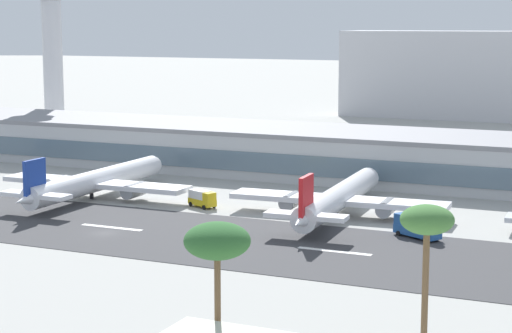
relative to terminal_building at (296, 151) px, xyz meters
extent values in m
plane|color=#9E9E99|center=(-5.72, -71.40, -5.38)|extent=(1400.00, 1400.00, 0.00)
cube|color=#38383A|center=(-5.72, -67.21, -5.34)|extent=(800.00, 33.55, 0.08)
cube|color=white|center=(-7.04, -67.21, -5.29)|extent=(12.00, 1.20, 0.01)
cube|color=white|center=(33.70, -67.21, -5.29)|extent=(12.00, 1.20, 0.01)
cube|color=#B7BABC|center=(0.00, 0.06, -0.50)|extent=(193.69, 28.30, 9.75)
cube|color=slate|center=(0.00, -14.24, -0.99)|extent=(187.88, 0.30, 4.39)
cube|color=gray|center=(0.00, 0.06, 4.87)|extent=(195.62, 28.58, 1.00)
cylinder|color=silver|center=(-90.06, 28.84, 16.46)|extent=(5.87, 5.87, 43.69)
cube|color=#BCBCC1|center=(17.13, 144.09, 10.64)|extent=(106.26, 24.04, 32.04)
cylinder|color=white|center=(-25.53, -44.09, -1.97)|extent=(4.74, 44.01, 4.40)
sphere|color=white|center=(-25.70, -22.10, -1.97)|extent=(4.18, 4.18, 4.18)
cone|color=white|center=(-25.36, -66.08, -1.97)|extent=(4.02, 7.95, 3.96)
cube|color=white|center=(-25.52, -44.97, -2.41)|extent=(41.16, 6.92, 0.97)
cylinder|color=gray|center=(-16.27, -44.90, -3.18)|extent=(2.91, 6.18, 2.86)
cylinder|color=gray|center=(-34.77, -45.04, -3.18)|extent=(2.91, 6.18, 2.86)
cube|color=white|center=(-25.37, -64.32, -1.53)|extent=(14.00, 3.74, 0.77)
cube|color=navy|center=(-25.37, -64.32, 1.55)|extent=(0.75, 5.94, 7.04)
cylinder|color=black|center=(-25.51, -46.29, -4.77)|extent=(0.79, 0.79, 1.21)
cylinder|color=white|center=(25.19, -40.84, -1.94)|extent=(7.46, 44.56, 4.44)
sphere|color=white|center=(23.68, -18.71, -1.94)|extent=(4.21, 4.21, 4.21)
cone|color=white|center=(26.71, -62.96, -1.94)|extent=(4.53, 8.24, 3.99)
cube|color=white|center=(25.26, -41.72, -2.39)|extent=(40.67, 9.40, 0.98)
cylinder|color=gray|center=(34.30, -41.10, -3.16)|extent=(3.30, 6.39, 2.88)
cylinder|color=gray|center=(16.21, -42.34, -3.16)|extent=(3.30, 6.39, 2.88)
cube|color=white|center=(26.59, -61.19, -1.50)|extent=(13.92, 4.59, 0.78)
cube|color=red|center=(26.59, -61.19, 1.61)|extent=(1.12, 6.02, 7.10)
cylinder|color=black|center=(25.35, -43.05, -4.77)|extent=(0.80, 0.80, 1.22)
cube|color=#23569E|center=(43.04, -53.08, -4.23)|extent=(8.72, 6.30, 1.40)
cylinder|color=silver|center=(43.94, -53.56, -2.48)|extent=(6.09, 4.58, 2.10)
cube|color=#23569E|center=(40.19, -51.55, -2.63)|extent=(2.93, 3.07, 1.80)
cylinder|color=black|center=(41.03, -50.53, -4.93)|extent=(0.93, 0.67, 0.90)
cylinder|color=black|center=(39.80, -52.82, -4.93)|extent=(0.93, 0.67, 0.90)
cylinder|color=black|center=(46.28, -53.33, -4.93)|extent=(0.93, 0.67, 0.90)
cylinder|color=black|center=(45.05, -55.63, -4.93)|extent=(0.93, 0.67, 0.90)
cube|color=gold|center=(-1.18, -44.76, -4.33)|extent=(6.46, 4.65, 1.20)
cube|color=silver|center=(-1.84, -44.46, -2.93)|extent=(4.89, 3.88, 1.60)
cube|color=gold|center=(0.79, -45.65, -2.98)|extent=(2.44, 2.70, 1.50)
cylinder|color=black|center=(0.24, -46.72, -4.93)|extent=(0.94, 0.62, 0.90)
cylinder|color=black|center=(1.23, -44.53, -4.93)|extent=(0.94, 0.62, 0.90)
cylinder|color=black|center=(-3.59, -44.99, -4.93)|extent=(0.94, 0.62, 0.90)
cylinder|color=black|center=(-2.60, -42.80, -4.93)|extent=(0.94, 0.62, 0.90)
cylinder|color=brown|center=(57.07, -103.93, 1.79)|extent=(0.72, 0.72, 14.33)
ellipsoid|color=#427538|center=(57.07, -103.93, 8.96)|extent=(5.80, 5.80, 3.19)
cylinder|color=brown|center=(39.10, -117.91, 1.27)|extent=(0.66, 0.66, 13.29)
ellipsoid|color=#2D602D|center=(39.10, -117.91, 7.91)|extent=(6.83, 6.83, 3.76)
camera|label=1|loc=(80.37, -199.24, 29.68)|focal=65.01mm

